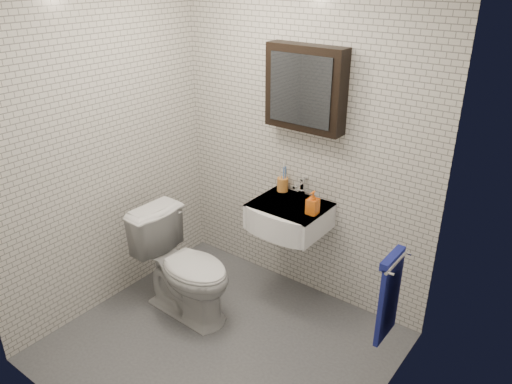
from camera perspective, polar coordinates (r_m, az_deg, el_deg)
ground at (r=3.75m, az=-4.01°, el=-17.13°), size 2.20×2.00×0.01m
room_shell at (r=2.98m, az=-4.84°, el=4.20°), size 2.22×2.02×2.51m
washbasin at (r=3.78m, az=3.52°, el=-2.89°), size 0.55×0.50×0.20m
faucet at (r=3.85m, az=5.21°, el=0.33°), size 0.06×0.20×0.15m
mirror_cabinet at (r=3.60m, az=5.66°, el=11.70°), size 0.60×0.15×0.60m
towel_rail at (r=3.12m, az=15.01°, el=-11.12°), size 0.09×0.30×0.58m
toothbrush_cup at (r=3.95m, az=3.06°, el=0.95°), size 0.10×0.10×0.24m
soap_bottle at (r=3.60m, az=6.51°, el=-1.23°), size 0.08×0.08×0.18m
toilet at (r=3.86m, az=-8.09°, el=-8.46°), size 0.82×0.49×0.82m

